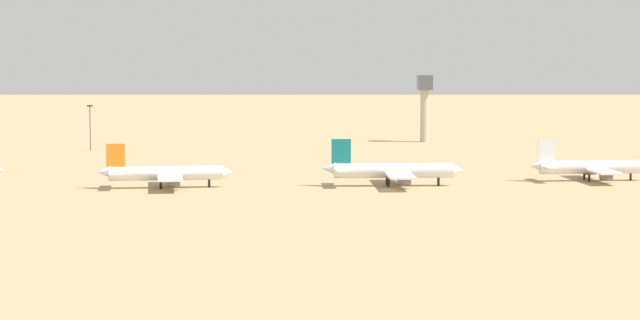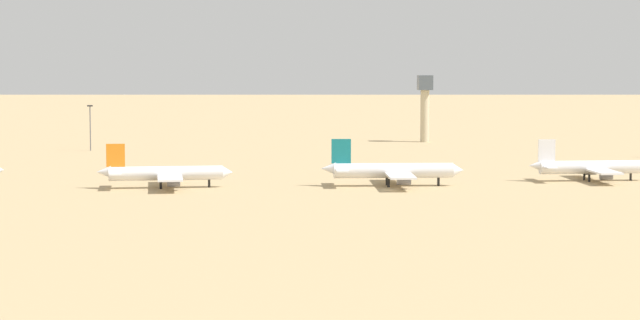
{
  "view_description": "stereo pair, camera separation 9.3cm",
  "coord_description": "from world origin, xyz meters",
  "px_view_note": "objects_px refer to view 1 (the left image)",
  "views": [
    {
      "loc": [
        -34.72,
        -273.19,
        30.35
      ],
      "look_at": [
        -15.31,
        12.19,
        6.0
      ],
      "focal_mm": 67.2,
      "sensor_mm": 36.0,
      "label": 1
    },
    {
      "loc": [
        -34.63,
        -273.19,
        30.35
      ],
      "look_at": [
        -15.31,
        12.19,
        6.0
      ],
      "focal_mm": 67.2,
      "sensor_mm": 36.0,
      "label": 2
    }
  ],
  "objects_px": {
    "parked_jet_orange_1": "(165,173)",
    "parked_jet_white_3": "(590,167)",
    "light_pole_mid": "(90,124)",
    "control_tower": "(425,102)",
    "parked_jet_teal_2": "(392,171)"
  },
  "relations": [
    {
      "from": "parked_jet_orange_1",
      "to": "parked_jet_white_3",
      "type": "distance_m",
      "value": 104.81
    },
    {
      "from": "parked_jet_white_3",
      "to": "light_pole_mid",
      "type": "bearing_deg",
      "value": 140.35
    },
    {
      "from": "control_tower",
      "to": "light_pole_mid",
      "type": "relative_size",
      "value": 1.61
    },
    {
      "from": "light_pole_mid",
      "to": "parked_jet_white_3",
      "type": "bearing_deg",
      "value": -38.26
    },
    {
      "from": "parked_jet_teal_2",
      "to": "parked_jet_white_3",
      "type": "relative_size",
      "value": 1.08
    },
    {
      "from": "parked_jet_orange_1",
      "to": "control_tower",
      "type": "bearing_deg",
      "value": 56.31
    },
    {
      "from": "parked_jet_orange_1",
      "to": "control_tower",
      "type": "relative_size",
      "value": 1.32
    },
    {
      "from": "parked_jet_orange_1",
      "to": "light_pole_mid",
      "type": "bearing_deg",
      "value": 100.98
    },
    {
      "from": "parked_jet_orange_1",
      "to": "parked_jet_white_3",
      "type": "bearing_deg",
      "value": 0.85
    },
    {
      "from": "parked_jet_teal_2",
      "to": "light_pole_mid",
      "type": "relative_size",
      "value": 2.27
    },
    {
      "from": "parked_jet_orange_1",
      "to": "light_pole_mid",
      "type": "height_order",
      "value": "light_pole_mid"
    },
    {
      "from": "parked_jet_teal_2",
      "to": "parked_jet_orange_1",
      "type": "bearing_deg",
      "value": -178.02
    },
    {
      "from": "control_tower",
      "to": "light_pole_mid",
      "type": "xyz_separation_m",
      "value": [
        -116.25,
        -33.44,
        -5.9
      ]
    },
    {
      "from": "parked_jet_teal_2",
      "to": "light_pole_mid",
      "type": "distance_m",
      "value": 143.71
    },
    {
      "from": "parked_jet_white_3",
      "to": "control_tower",
      "type": "relative_size",
      "value": 1.3
    }
  ]
}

